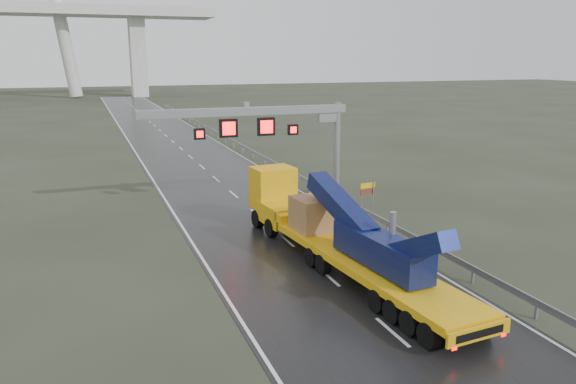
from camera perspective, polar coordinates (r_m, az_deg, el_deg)
name	(u,v)px	position (r m, az deg, el deg)	size (l,w,h in m)	color
ground	(368,311)	(24.36, 8.11, -11.92)	(400.00, 400.00, 0.00)	#282C1F
road	(191,157)	(61.10, -9.87, 3.53)	(11.00, 200.00, 0.02)	black
guardrail	(274,163)	(52.93, -1.39, 2.96)	(0.20, 140.00, 1.40)	gray
sign_gantry	(276,127)	(39.67, -1.28, 6.58)	(14.90, 1.20, 7.42)	beige
heavy_haul_truck	(326,226)	(29.66, 3.87, -3.50)	(4.48, 19.27, 4.49)	#FFA50E
exit_sign_pair	(368,191)	(38.72, 8.09, 0.06)	(1.22, 0.28, 2.11)	gray
striped_barrier	(315,187)	(43.77, 2.73, 0.52)	(0.67, 0.36, 1.13)	red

